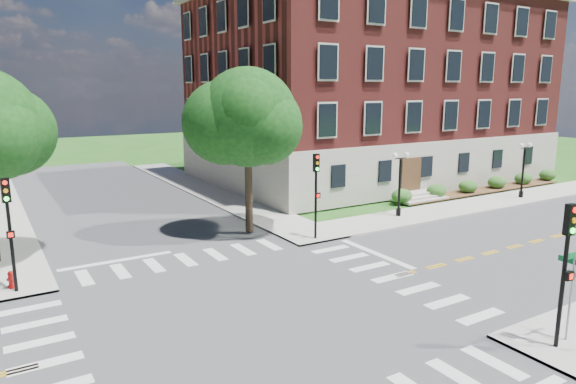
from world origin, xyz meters
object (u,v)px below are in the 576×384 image
traffic_signal_se (566,257)px  traffic_signal_ne (316,185)px  twin_lamp_west (400,180)px  traffic_signal_nw (9,220)px  fire_hydrant (11,280)px  street_sign_pole (573,278)px  twin_lamp_east (523,167)px

traffic_signal_se → traffic_signal_ne: (0.24, 14.36, 0.00)m
traffic_signal_ne → twin_lamp_west: traffic_signal_ne is taller
traffic_signal_nw → fire_hydrant: traffic_signal_nw is taller
traffic_signal_se → traffic_signal_nw: same height
twin_lamp_west → fire_hydrant: 22.93m
traffic_signal_ne → street_sign_pole: size_ratio=1.55×
traffic_signal_se → street_sign_pole: traffic_signal_se is taller
traffic_signal_se → traffic_signal_nw: (-14.79, 14.46, 0.00)m
traffic_signal_nw → street_sign_pole: 21.16m
traffic_signal_se → twin_lamp_west: traffic_signal_se is taller
traffic_signal_se → twin_lamp_east: (20.18, 15.28, -0.66)m
street_sign_pole → twin_lamp_west: bearing=65.5°
traffic_signal_nw → traffic_signal_ne: bearing=-0.4°
traffic_signal_ne → fire_hydrant: 15.43m
traffic_signal_nw → twin_lamp_east: bearing=1.3°
twin_lamp_west → twin_lamp_east: size_ratio=1.00×
traffic_signal_ne → fire_hydrant: bearing=177.6°
twin_lamp_east → traffic_signal_nw: bearing=-178.7°
traffic_signal_nw → street_sign_pole: traffic_signal_nw is taller
traffic_signal_se → twin_lamp_west: (7.89, 15.83, -0.66)m
traffic_signal_se → fire_hydrant: bearing=134.9°
traffic_signal_ne → fire_hydrant: size_ratio=6.40×
traffic_signal_ne → traffic_signal_se: bearing=-91.0°
traffic_signal_ne → traffic_signal_nw: same height
twin_lamp_east → traffic_signal_se: bearing=-142.9°
traffic_signal_nw → twin_lamp_west: (22.68, 1.37, -0.66)m
twin_lamp_west → twin_lamp_east: same height
street_sign_pole → fire_hydrant: bearing=136.5°
traffic_signal_se → fire_hydrant: (-14.93, 15.00, -2.72)m
fire_hydrant → traffic_signal_nw: bearing=-75.2°
twin_lamp_west → street_sign_pole: 17.26m
traffic_signal_nw → twin_lamp_west: bearing=3.4°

